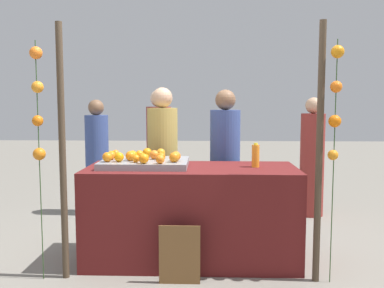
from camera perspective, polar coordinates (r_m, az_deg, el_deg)
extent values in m
plane|color=gray|center=(4.21, -0.07, -15.09)|extent=(24.00, 24.00, 0.00)
cube|color=#5B1919|center=(4.07, -0.07, -9.25)|extent=(1.95, 0.81, 0.89)
cube|color=gray|center=(4.05, -6.27, -2.54)|extent=(0.81, 0.59, 0.06)
sphere|color=orange|center=(4.21, -4.17, -1.19)|extent=(0.09, 0.09, 0.09)
sphere|color=orange|center=(3.99, -8.17, -1.57)|extent=(0.09, 0.09, 0.09)
sphere|color=orange|center=(4.24, -10.14, -1.28)|extent=(0.08, 0.08, 0.08)
sphere|color=orange|center=(4.08, -5.05, -1.43)|extent=(0.09, 0.09, 0.09)
sphere|color=orange|center=(3.94, -9.66, -1.73)|extent=(0.09, 0.09, 0.09)
sphere|color=orange|center=(3.87, -2.38, -1.77)|extent=(0.09, 0.09, 0.09)
sphere|color=orange|center=(4.10, -7.89, -1.43)|extent=(0.08, 0.08, 0.08)
sphere|color=orange|center=(3.96, -4.11, -1.70)|extent=(0.08, 0.08, 0.08)
sphere|color=orange|center=(4.09, -10.69, -1.54)|extent=(0.08, 0.08, 0.08)
sphere|color=orange|center=(3.80, -6.42, -1.93)|extent=(0.09, 0.09, 0.09)
sphere|color=orange|center=(4.15, -6.98, -1.37)|extent=(0.08, 0.08, 0.08)
sphere|color=orange|center=(3.88, -7.46, -1.92)|extent=(0.07, 0.07, 0.07)
sphere|color=orange|center=(4.22, -5.97, -1.15)|extent=(0.09, 0.09, 0.09)
sphere|color=orange|center=(3.78, -4.25, -2.04)|extent=(0.08, 0.08, 0.08)
sphere|color=orange|center=(3.95, -2.13, -1.63)|extent=(0.09, 0.09, 0.09)
sphere|color=orange|center=(3.96, -11.18, -1.71)|extent=(0.09, 0.09, 0.09)
sphere|color=orange|center=(4.17, -10.67, -1.42)|extent=(0.08, 0.08, 0.08)
cylinder|color=orange|center=(4.01, 8.44, -1.59)|extent=(0.07, 0.07, 0.21)
cylinder|color=yellow|center=(4.00, 8.46, 0.01)|extent=(0.04, 0.04, 0.02)
cube|color=brown|center=(3.62, -1.66, -14.60)|extent=(0.34, 0.01, 0.50)
cube|color=black|center=(3.63, -1.65, -14.53)|extent=(0.31, 0.02, 0.48)
cylinder|color=tan|center=(4.73, -3.90, -3.83)|extent=(0.33, 0.33, 1.42)
sphere|color=tan|center=(4.67, -3.97, 6.15)|extent=(0.22, 0.22, 0.22)
cylinder|color=#384C8C|center=(4.69, 4.39, -4.05)|extent=(0.32, 0.32, 1.40)
sphere|color=brown|center=(4.62, 4.46, 5.87)|extent=(0.22, 0.22, 0.22)
cylinder|color=#384C8C|center=(5.82, -12.46, -2.70)|extent=(0.30, 0.30, 1.31)
sphere|color=brown|center=(5.75, -12.63, 4.76)|extent=(0.20, 0.20, 0.20)
cylinder|color=maroon|center=(5.80, 15.64, -2.68)|extent=(0.31, 0.31, 1.33)
sphere|color=tan|center=(5.74, 15.85, 4.94)|extent=(0.21, 0.21, 0.21)
cylinder|color=maroon|center=(5.73, -4.39, -2.15)|extent=(0.33, 0.33, 1.42)
sphere|color=beige|center=(5.67, -4.46, 6.07)|extent=(0.22, 0.22, 0.22)
cylinder|color=#473828|center=(3.71, -16.82, -1.16)|extent=(0.06, 0.06, 2.13)
cylinder|color=#473828|center=(3.63, 16.53, -1.30)|extent=(0.06, 0.06, 2.13)
cylinder|color=#2D4C23|center=(3.74, -19.59, -2.36)|extent=(0.01, 0.01, 1.98)
sphere|color=orange|center=(3.73, -20.02, 11.31)|extent=(0.10, 0.10, 0.10)
sphere|color=orange|center=(3.71, -19.82, 7.13)|extent=(0.10, 0.10, 0.10)
sphere|color=orange|center=(3.71, -19.81, 2.92)|extent=(0.09, 0.09, 0.09)
sphere|color=orange|center=(3.73, -19.62, -1.25)|extent=(0.10, 0.10, 0.10)
cylinder|color=#2D4C23|center=(3.64, 18.28, -2.54)|extent=(0.01, 0.01, 1.98)
sphere|color=orange|center=(3.62, 18.77, 11.53)|extent=(0.10, 0.10, 0.10)
sphere|color=orange|center=(3.61, 18.60, 7.22)|extent=(0.09, 0.09, 0.09)
sphere|color=orange|center=(3.61, 18.43, 2.90)|extent=(0.10, 0.10, 0.10)
sphere|color=orange|center=(3.63, 18.21, -1.40)|extent=(0.08, 0.08, 0.08)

